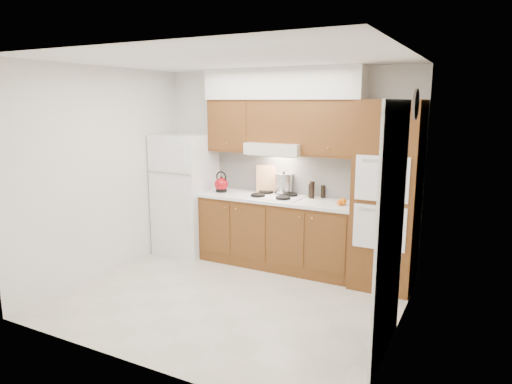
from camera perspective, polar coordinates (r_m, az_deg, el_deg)
floor at (r=5.29m, az=-3.27°, el=-13.09°), size 3.60×3.60×0.00m
ceiling at (r=4.83m, az=-3.63°, el=16.24°), size 3.60×3.60×0.00m
wall_back at (r=6.21m, az=3.67°, el=3.12°), size 3.60×0.02×2.60m
wall_left at (r=6.01m, az=-18.35°, el=2.29°), size 0.02×3.00×2.60m
wall_right at (r=4.28m, az=17.75°, el=-1.14°), size 0.02×3.00×2.60m
fridge at (r=6.68m, az=-8.74°, el=-0.25°), size 0.75×0.72×1.72m
base_cabinets at (r=6.12m, az=2.65°, el=-5.15°), size 2.11×0.60×0.90m
countertop at (r=5.99m, az=2.65°, el=-0.86°), size 2.13×0.62×0.04m
backsplash at (r=6.20m, az=3.82°, el=2.36°), size 2.11×0.03×0.56m
oven_cabinet at (r=5.51m, az=16.06°, el=-0.46°), size 0.70×0.65×2.20m
upper_cab_left at (r=6.34m, az=-2.86°, el=8.29°), size 0.63×0.33×0.70m
upper_cab_right at (r=5.75m, az=9.66°, el=7.84°), size 0.73×0.33×0.70m
range_hood at (r=5.99m, az=2.61°, el=5.47°), size 0.75×0.45×0.15m
upper_cab_over_hood at (r=6.02m, az=2.89°, el=8.84°), size 0.75×0.33×0.55m
soffit at (r=5.98m, az=3.32°, el=13.37°), size 2.13×0.36×0.40m
cooktop at (r=6.03m, az=2.30°, el=-0.54°), size 0.74×0.50×0.01m
doorway at (r=4.01m, az=16.49°, el=-5.58°), size 0.02×0.90×2.10m
wall_clock at (r=4.73m, az=19.36°, el=10.29°), size 0.02×0.30×0.30m
kettle at (r=6.34m, az=-4.36°, el=0.94°), size 0.23×0.23×0.19m
cutting_board at (r=6.25m, az=1.30°, el=1.70°), size 0.29×0.19×0.36m
stock_pot at (r=6.15m, az=3.47°, el=1.09°), size 0.28×0.28×0.25m
condiment_a at (r=5.95m, az=7.03°, el=0.26°), size 0.08×0.08×0.22m
condiment_b at (r=5.98m, az=6.83°, el=0.13°), size 0.07×0.07×0.18m
condiment_c at (r=6.01m, az=8.36°, el=0.05°), size 0.08×0.08×0.16m
orange_near at (r=5.61m, az=10.43°, el=-1.29°), size 0.08×0.08×0.07m
orange_far at (r=5.63m, az=10.81°, el=-1.20°), size 0.11×0.11×0.09m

